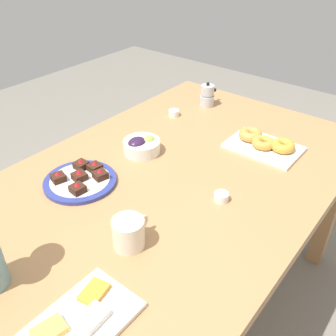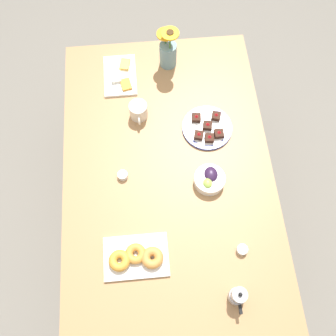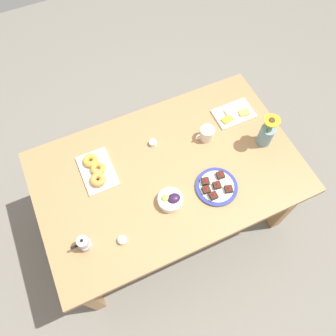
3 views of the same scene
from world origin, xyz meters
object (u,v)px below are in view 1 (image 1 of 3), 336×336
at_px(grape_bowl, 141,146).
at_px(dessert_plate, 81,180).
at_px(coffee_mug, 129,232).
at_px(jam_cup_honey, 174,113).
at_px(jam_cup_berry, 221,197).
at_px(dining_table, 168,196).
at_px(croissant_platter, 264,144).
at_px(cheese_platter, 80,321).
at_px(moka_pot, 207,96).

bearing_deg(grape_bowl, dessert_plate, 174.22).
height_order(coffee_mug, dessert_plate, coffee_mug).
xyz_separation_m(jam_cup_honey, jam_cup_berry, (-0.40, -0.50, 0.00)).
relative_size(dining_table, croissant_platter, 5.71).
relative_size(coffee_mug, dessert_plate, 0.50).
bearing_deg(jam_cup_berry, dessert_plate, 117.05).
xyz_separation_m(cheese_platter, croissant_platter, (0.97, 0.03, 0.01)).
height_order(grape_bowl, cheese_platter, grape_bowl).
bearing_deg(grape_bowl, cheese_platter, -148.67).
bearing_deg(dining_table, croissant_platter, -23.59).
bearing_deg(moka_pot, jam_cup_honey, 163.47).
height_order(jam_cup_berry, dessert_plate, dessert_plate).
distance_m(croissant_platter, dessert_plate, 0.72).
xyz_separation_m(grape_bowl, jam_cup_honey, (0.33, 0.10, -0.01)).
bearing_deg(dining_table, jam_cup_honey, 35.47).
bearing_deg(croissant_platter, coffee_mug, 175.73).
bearing_deg(croissant_platter, jam_cup_honey, 89.01).
xyz_separation_m(dining_table, grape_bowl, (0.07, 0.19, 0.12)).
relative_size(croissant_platter, moka_pot, 2.35).
distance_m(coffee_mug, dessert_plate, 0.35).
height_order(cheese_platter, moka_pot, moka_pot).
bearing_deg(grape_bowl, moka_pot, 4.69).
relative_size(dining_table, coffee_mug, 12.78).
relative_size(dessert_plate, moka_pot, 2.10).
height_order(croissant_platter, jam_cup_honey, croissant_platter).
xyz_separation_m(dining_table, jam_cup_honey, (0.40, 0.29, 0.10)).
height_order(coffee_mug, cheese_platter, coffee_mug).
relative_size(cheese_platter, moka_pot, 2.18).
xyz_separation_m(coffee_mug, croissant_platter, (0.72, -0.05, -0.02)).
relative_size(grape_bowl, moka_pot, 1.21).
relative_size(grape_bowl, cheese_platter, 0.55).
xyz_separation_m(dining_table, moka_pot, (0.59, 0.23, 0.13)).
bearing_deg(dessert_plate, grape_bowl, -5.78).
bearing_deg(moka_pot, grape_bowl, -175.31).
height_order(dining_table, moka_pot, moka_pot).
distance_m(coffee_mug, jam_cup_berry, 0.34).
distance_m(croissant_platter, moka_pot, 0.45).
xyz_separation_m(croissant_platter, dessert_plate, (-0.61, 0.39, -0.01)).
relative_size(coffee_mug, jam_cup_honey, 2.61).
distance_m(dining_table, coffee_mug, 0.37).
height_order(jam_cup_honey, dessert_plate, dessert_plate).
relative_size(coffee_mug, jam_cup_berry, 2.61).
distance_m(jam_cup_honey, dessert_plate, 0.62).
xyz_separation_m(coffee_mug, dessert_plate, (0.11, 0.34, -0.03)).
bearing_deg(cheese_platter, dessert_plate, 49.44).
height_order(coffee_mug, moka_pot, moka_pot).
height_order(dining_table, cheese_platter, cheese_platter).
relative_size(cheese_platter, jam_cup_berry, 5.42).
bearing_deg(dessert_plate, moka_pot, 1.02).
xyz_separation_m(coffee_mug, jam_cup_berry, (0.33, -0.10, -0.03)).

